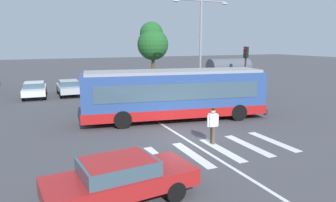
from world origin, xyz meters
TOP-DOWN VIEW (x-y plane):
  - ground_plane at (0.00, 0.00)m, footprint 160.00×160.00m
  - city_transit_bus at (1.05, 3.60)m, footprint 11.49×4.37m
  - pedestrian_crossing_street at (0.74, -1.29)m, footprint 0.58×0.31m
  - foreground_sedan at (-4.67, -4.81)m, footprint 4.66×2.25m
  - parked_car_white at (-6.68, 15.48)m, footprint 2.10×4.61m
  - parked_car_silver at (-3.84, 15.56)m, footprint 1.88×4.50m
  - parked_car_red at (-1.09, 15.33)m, footprint 2.05×4.59m
  - parked_car_teal at (1.44, 15.15)m, footprint 1.96×4.54m
  - parked_car_champagne at (4.34, 14.94)m, footprint 1.88×4.50m
  - parked_car_black at (6.81, 15.01)m, footprint 2.22×4.64m
  - traffic_light_far_corner at (9.08, 7.26)m, footprint 0.33×0.32m
  - bus_stop_shelter at (9.55, 10.23)m, footprint 4.03×1.54m
  - twin_arm_street_lamp at (6.74, 10.50)m, footprint 5.28×0.32m
  - background_tree_right at (5.32, 18.37)m, footprint 3.33×3.33m
  - crosswalk_painted_stripes at (0.66, -2.20)m, footprint 6.34×3.27m
  - lane_center_line at (-0.10, 2.00)m, footprint 0.16×24.00m

SIDE VIEW (x-z plane):
  - ground_plane at x=0.00m, z-range 0.00..0.00m
  - lane_center_line at x=-0.10m, z-range 0.00..0.01m
  - crosswalk_painted_stripes at x=0.66m, z-range 0.00..0.01m
  - foreground_sedan at x=-4.67m, z-range 0.09..1.44m
  - parked_car_white at x=-6.68m, z-range 0.09..1.44m
  - parked_car_silver at x=-3.84m, z-range 0.09..1.44m
  - parked_car_red at x=-1.09m, z-range 0.09..1.44m
  - parked_car_teal at x=1.44m, z-range 0.09..1.44m
  - parked_car_champagne at x=4.34m, z-range 0.09..1.44m
  - parked_car_black at x=6.81m, z-range 0.09..1.44m
  - pedestrian_crossing_street at x=0.74m, z-range 0.11..1.83m
  - city_transit_bus at x=1.05m, z-range 0.06..3.12m
  - bus_stop_shelter at x=9.55m, z-range 0.79..4.04m
  - traffic_light_far_corner at x=9.08m, z-range 0.76..5.11m
  - background_tree_right at x=5.32m, z-range 1.34..8.19m
  - twin_arm_street_lamp at x=6.74m, z-range 1.06..9.34m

